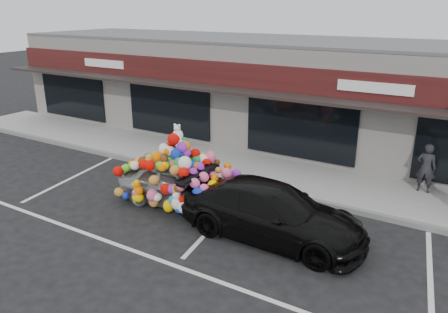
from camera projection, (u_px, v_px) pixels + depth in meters
The scene contains 11 objects.
ground at pixel (139, 200), 13.36m from camera, with size 90.00×90.00×0.00m, color black.
shop_building at pixel (263, 88), 19.49m from camera, with size 24.00×7.20×4.31m.
sidewalk at pixel (209, 160), 16.58m from camera, with size 26.00×3.00×0.15m, color gray.
kerb at pixel (186, 172), 15.36m from camera, with size 26.00×0.18×0.16m, color slate.
parking_stripe_left at pixel (72, 178), 15.08m from camera, with size 0.12×4.40×0.01m, color silver.
parking_stripe_mid at pixel (220, 219), 12.16m from camera, with size 0.12×4.40×0.01m, color silver.
parking_stripe_right at pixel (430, 278), 9.53m from camera, with size 0.12×4.40×0.01m, color silver.
lane_line at pixel (138, 252), 10.52m from camera, with size 14.00×0.12×0.01m, color silver.
toy_car at pixel (180, 179), 12.80m from camera, with size 2.79×4.19×2.37m.
black_sedan at pixel (272, 212), 11.01m from camera, with size 4.82×1.96×1.40m, color black.
pedestrian_a at pixel (426, 168), 13.37m from camera, with size 0.57×0.37×1.56m, color black.
Camera 1 is at (8.52, -9.10, 5.63)m, focal length 35.00 mm.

